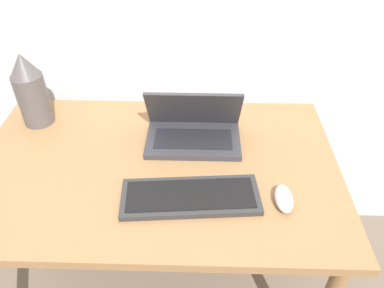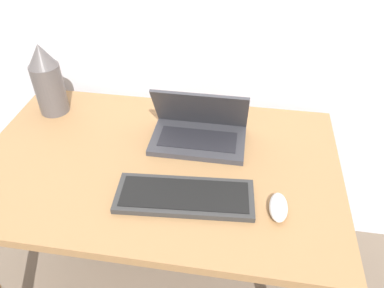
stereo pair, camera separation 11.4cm
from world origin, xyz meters
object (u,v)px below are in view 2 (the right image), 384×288
object	(u,v)px
mouse	(278,207)
vase	(47,80)
laptop	(199,129)
keyboard	(185,196)

from	to	relation	value
mouse	vase	distance (m)	0.94
laptop	mouse	world-z (taller)	laptop
keyboard	mouse	xyz separation A→B (m)	(0.27, -0.01, 0.01)
mouse	vase	world-z (taller)	vase
mouse	keyboard	bearing A→B (deg)	178.26
vase	keyboard	bearing A→B (deg)	-33.00
laptop	vase	size ratio (longest dim) A/B	1.18
keyboard	mouse	distance (m)	0.27
mouse	vase	xyz separation A→B (m)	(-0.85, 0.38, 0.12)
laptop	keyboard	xyz separation A→B (m)	(-0.00, -0.28, -0.03)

